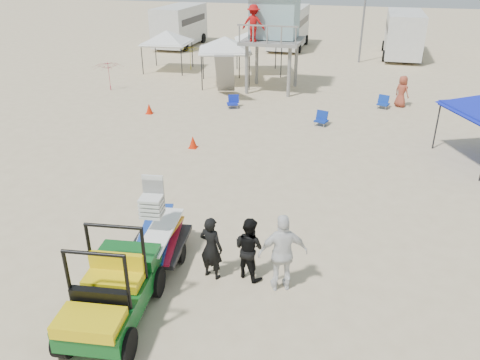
% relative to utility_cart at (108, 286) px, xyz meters
% --- Properties ---
extents(ground, '(140.00, 140.00, 0.00)m').
position_rel_utility_cart_xyz_m(ground, '(0.98, 1.79, -0.95)').
color(ground, beige).
rests_on(ground, ground).
extents(utility_cart, '(1.66, 2.84, 2.05)m').
position_rel_utility_cart_xyz_m(utility_cart, '(0.00, 0.00, 0.00)').
color(utility_cart, '#0C511A').
rests_on(utility_cart, ground).
extents(surf_trailer, '(1.51, 2.46, 2.03)m').
position_rel_utility_cart_xyz_m(surf_trailer, '(0.01, 2.34, -0.12)').
color(surf_trailer, black).
rests_on(surf_trailer, ground).
extents(man_left, '(0.66, 0.51, 1.62)m').
position_rel_utility_cart_xyz_m(man_left, '(1.52, 2.04, -0.14)').
color(man_left, black).
rests_on(man_left, ground).
extents(man_mid, '(0.95, 0.87, 1.59)m').
position_rel_utility_cart_xyz_m(man_mid, '(2.37, 2.29, -0.16)').
color(man_mid, black).
rests_on(man_mid, ground).
extents(man_right, '(1.23, 0.85, 1.93)m').
position_rel_utility_cart_xyz_m(man_right, '(3.22, 2.04, 0.01)').
color(man_right, white).
rests_on(man_right, ground).
extents(lifeguard_tower, '(3.22, 3.22, 5.13)m').
position_rel_utility_cart_xyz_m(lifeguard_tower, '(-0.69, 19.64, 2.87)').
color(lifeguard_tower, gray).
rests_on(lifeguard_tower, ground).
extents(canopy_white_a, '(3.60, 3.60, 3.20)m').
position_rel_utility_cart_xyz_m(canopy_white_a, '(-3.55, 20.11, 1.70)').
color(canopy_white_a, black).
rests_on(canopy_white_a, ground).
extents(canopy_white_b, '(3.04, 3.04, 3.02)m').
position_rel_utility_cart_xyz_m(canopy_white_b, '(-8.31, 22.67, 1.52)').
color(canopy_white_b, black).
rests_on(canopy_white_b, ground).
extents(canopy_white_c, '(3.54, 3.54, 3.29)m').
position_rel_utility_cart_xyz_m(canopy_white_c, '(-2.31, 23.48, 1.79)').
color(canopy_white_c, black).
rests_on(canopy_white_c, ground).
extents(umbrella_a, '(2.32, 2.34, 1.62)m').
position_rel_utility_cart_xyz_m(umbrella_a, '(-9.56, 17.01, -0.14)').
color(umbrella_a, '#A9122C').
rests_on(umbrella_a, ground).
extents(umbrella_b, '(2.45, 2.45, 1.59)m').
position_rel_utility_cart_xyz_m(umbrella_b, '(-6.90, 23.20, -0.16)').
color(umbrella_b, gold).
rests_on(umbrella_b, ground).
extents(cone_near, '(0.34, 0.34, 0.50)m').
position_rel_utility_cart_xyz_m(cone_near, '(-5.47, 13.53, -0.70)').
color(cone_near, red).
rests_on(cone_near, ground).
extents(cone_far, '(0.34, 0.34, 0.50)m').
position_rel_utility_cart_xyz_m(cone_far, '(-1.83, 9.82, -0.70)').
color(cone_far, red).
rests_on(cone_far, ground).
extents(beach_chair_a, '(0.69, 0.76, 0.64)m').
position_rel_utility_cart_xyz_m(beach_chair_a, '(-1.79, 15.59, -0.64)').
color(beach_chair_a, '#0F21A5').
rests_on(beach_chair_a, ground).
extents(beach_chair_b, '(0.67, 0.73, 0.64)m').
position_rel_utility_cart_xyz_m(beach_chair_b, '(2.86, 14.03, -0.64)').
color(beach_chair_b, navy).
rests_on(beach_chair_b, ground).
extents(beach_chair_c, '(0.68, 0.74, 0.64)m').
position_rel_utility_cart_xyz_m(beach_chair_c, '(5.60, 17.52, -0.64)').
color(beach_chair_c, '#0E329D').
rests_on(beach_chair_c, ground).
extents(rv_far_left, '(2.64, 6.80, 3.25)m').
position_rel_utility_cart_xyz_m(rv_far_left, '(-11.02, 31.78, 0.85)').
color(rv_far_left, silver).
rests_on(rv_far_left, ground).
extents(rv_mid_left, '(2.65, 6.50, 3.25)m').
position_rel_utility_cart_xyz_m(rv_mid_left, '(-2.02, 33.28, 0.85)').
color(rv_mid_left, silver).
rests_on(rv_mid_left, ground).
extents(rv_mid_right, '(2.64, 7.00, 3.25)m').
position_rel_utility_cart_xyz_m(rv_mid_right, '(6.98, 31.78, 0.85)').
color(rv_mid_right, silver).
rests_on(rv_mid_right, ground).
extents(light_pole_left, '(0.14, 0.14, 8.00)m').
position_rel_utility_cart_xyz_m(light_pole_left, '(3.98, 28.79, 3.05)').
color(light_pole_left, slate).
rests_on(light_pole_left, ground).
extents(distant_beachgoers, '(7.81, 13.65, 1.70)m').
position_rel_utility_cart_xyz_m(distant_beachgoers, '(9.34, 23.24, -0.14)').
color(distant_beachgoers, '#A2432E').
rests_on(distant_beachgoers, ground).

